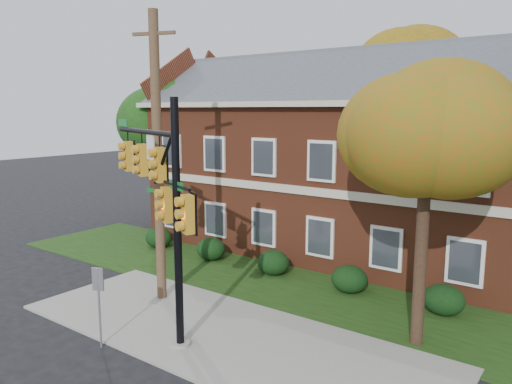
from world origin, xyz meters
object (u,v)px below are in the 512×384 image
Objects in this scene: hedge_left at (211,249)px; sign_post at (99,294)px; hedge_far_right at (444,300)px; tree_left_rear at (176,113)px; hedge_far_left at (159,238)px; utility_pole at (158,159)px; tree_far_rear at (419,76)px; hedge_right at (349,279)px; traffic_signal at (160,190)px; hedge_center at (273,263)px; tree_near_right at (435,117)px; apartment_building at (335,149)px.

sign_post reaches higher than hedge_left.
tree_left_rear is (-16.73, 4.14, 6.16)m from hedge_far_right.
utility_pole is at bearing -41.75° from hedge_far_left.
tree_far_rear is 18.43m from utility_pole.
hedge_far_right is at bearing 0.00° from hedge_left.
hedge_far_left is at bearing 180.00° from hedge_right.
hedge_far_left is 7.90m from tree_left_rear.
tree_far_rear reaches higher than traffic_signal.
utility_pole is at bearing -151.72° from hedge_far_right.
utility_pole is at bearing -110.26° from hedge_center.
traffic_signal is at bearing -41.63° from hedge_far_left.
tree_far_rear is at bearing 84.15° from hedge_center.
tree_far_rear reaches higher than hedge_far_left.
utility_pole reaches higher than hedge_far_left.
hedge_far_right is at bearing 0.00° from hedge_center.
hedge_center is at bearing 158.58° from tree_near_right.
hedge_center is (3.50, 0.00, 0.00)m from hedge_left.
hedge_left is 0.19× the size of traffic_signal.
tree_far_rear is 20.11m from traffic_signal.
hedge_far_left is at bearing -122.50° from tree_far_rear.
tree_far_rear reaches higher than utility_pole.
sign_post is (1.38, -3.68, -3.54)m from utility_pole.
hedge_left and hedge_right have the same top height.
hedge_center is 0.16× the size of tree_left_rear.
hedge_left is 9.03m from sign_post.
hedge_far_right is 0.19× the size of traffic_signal.
hedge_center is at bearing 64.12° from sign_post.
apartment_building is 2.60× the size of traffic_signal.
traffic_signal is at bearing -135.71° from hedge_far_right.
tree_near_right is at bearing -69.73° from tree_far_rear.
hedge_far_left is 3.50m from hedge_left.
utility_pole is (-2.06, 1.81, 0.70)m from traffic_signal.
utility_pole reaches higher than sign_post.
sign_post is at bearing -114.68° from hedge_right.
hedge_far_left is 0.12× the size of tree_far_rear.
hedge_far_left is 15.75m from tree_near_right.
hedge_far_left is at bearing 104.93° from sign_post.
apartment_building is at bearing 123.67° from hedge_right.
traffic_signal is 2.83m from utility_pole.
traffic_signal is (0.33, -6.51, 3.96)m from hedge_center.
utility_pole is (-5.23, -4.70, 4.66)m from hedge_right.
hedge_left is 8.53m from traffic_signal.
hedge_far_right is at bearing 0.00° from hedge_right.
apartment_building is 6.89m from hedge_center.
tree_near_right is (10.72, -2.83, 6.14)m from hedge_left.
tree_near_right reaches higher than hedge_right.
tree_left_rear reaches higher than hedge_far_right.
utility_pole reaches higher than traffic_signal.
tree_near_right is 3.55× the size of sign_post.
hedge_far_right is at bearing 0.00° from hedge_far_left.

